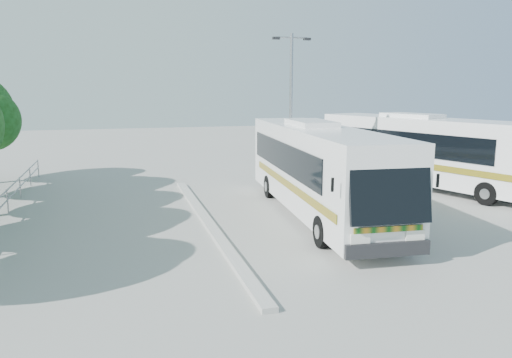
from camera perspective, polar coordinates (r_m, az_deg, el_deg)
name	(u,v)px	position (r m, az deg, el deg)	size (l,w,h in m)	color
ground	(282,234)	(17.92, 2.95, -6.31)	(100.00, 100.00, 0.00)	gray
kerb_divider	(208,222)	(19.21, -5.52, -4.96)	(0.40, 16.00, 0.15)	#B2B2AD
coach_main	(318,168)	(20.32, 7.12, 1.31)	(3.60, 13.10, 3.59)	white
coach_adjacent	(427,150)	(27.33, 18.97, 3.15)	(6.68, 13.09, 3.60)	white
lamppost	(291,108)	(23.86, 4.00, 8.10)	(1.86, 0.19, 7.62)	#989AA0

